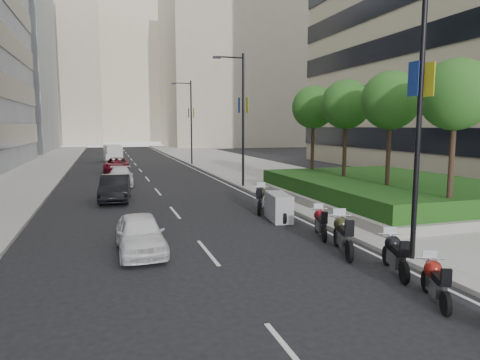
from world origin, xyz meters
name	(u,v)px	position (x,y,z in m)	size (l,w,h in m)	color
ground	(300,290)	(0.00, 0.00, 0.00)	(160.00, 160.00, 0.00)	black
sidewalk_right	(251,168)	(9.00, 30.00, 0.07)	(10.00, 100.00, 0.15)	#9E9B93
sidewalk_left	(14,176)	(-12.00, 30.00, 0.07)	(8.00, 100.00, 0.15)	#9E9B93
lane_edge	(198,171)	(3.70, 30.00, 0.01)	(0.12, 100.00, 0.01)	silver
lane_centre	(142,172)	(-1.50, 30.00, 0.01)	(0.12, 100.00, 0.01)	silver
building_cream_right	(232,61)	(22.00, 80.00, 18.00)	(28.00, 24.00, 36.00)	#B7AD93
building_cream_left	(41,70)	(-18.00, 100.00, 17.00)	(26.00, 24.00, 34.00)	#B7AD93
building_cream_centre	(126,74)	(2.00, 120.00, 19.00)	(30.00, 24.00, 38.00)	#B7AD93
planter	(387,197)	(10.00, 10.00, 0.35)	(10.00, 14.00, 0.40)	gray
hedge	(387,186)	(10.00, 10.00, 0.95)	(9.40, 13.40, 0.80)	#1E4313
tree_0	(456,95)	(8.50, 4.00, 5.42)	(2.80, 2.80, 6.30)	#332319
tree_1	(391,101)	(8.50, 8.00, 5.42)	(2.80, 2.80, 6.30)	#332319
tree_2	(346,105)	(8.50, 12.00, 5.42)	(2.80, 2.80, 6.30)	#332319
tree_3	(313,108)	(8.50, 16.00, 5.42)	(2.80, 2.80, 6.30)	#332319
lamp_post_0	(416,97)	(4.14, 1.00, 5.07)	(2.34, 0.45, 9.00)	black
lamp_post_1	(241,113)	(4.14, 18.00, 5.07)	(2.34, 0.45, 9.00)	black
lamp_post_2	(190,118)	(4.14, 36.00, 5.07)	(2.34, 0.45, 9.00)	black
motorcycle_1	(435,281)	(2.78, -1.65, 0.52)	(0.96, 1.83, 0.97)	black
motorcycle_2	(395,254)	(3.17, 0.36, 0.57)	(0.93, 2.05, 1.06)	black
motorcycle_3	(343,234)	(2.79, 2.56, 0.64)	(1.00, 2.33, 1.20)	black
motorcycle_4	(321,223)	(3.11, 4.71, 0.55)	(0.86, 1.99, 1.02)	black
motorcycle_5	(279,207)	(2.65, 7.78, 0.61)	(1.07, 2.14, 1.23)	black
motorcycle_6	(260,199)	(2.61, 10.00, 0.63)	(1.15, 2.22, 1.18)	black
car_a	(140,234)	(-3.65, 4.70, 0.65)	(1.52, 3.79, 1.29)	white
car_b	(115,188)	(-4.20, 15.30, 0.73)	(1.55, 4.45, 1.47)	black
car_c	(120,177)	(-3.70, 21.65, 0.64)	(1.78, 4.38, 1.27)	silver
car_d	(116,165)	(-3.69, 31.45, 0.65)	(2.16, 4.69, 1.30)	maroon
delivery_van	(113,154)	(-3.76, 43.49, 0.91)	(2.16, 4.78, 1.95)	silver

